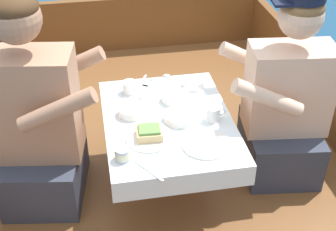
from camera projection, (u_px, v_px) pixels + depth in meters
The scene contains 22 objects.
ground_plane at pixel (166, 218), 2.66m from camera, with size 60.00×60.00×0.00m, color navy.
boat_deck at pixel (165, 197), 2.57m from camera, with size 2.06×3.11×0.33m, color brown.
bow_coaming at pixel (131, 23), 3.59m from camera, with size 1.94×0.06×0.41m, color brown.
cockpit_table at pixel (168, 127), 2.20m from camera, with size 0.59×0.79×0.41m.
person_port at pixel (37, 123), 2.13m from camera, with size 0.57×0.51×1.04m.
person_starboard at pixel (285, 104), 2.31m from camera, with size 0.56×0.49×0.99m.
plate_sandwich at pixel (150, 138), 2.05m from camera, with size 0.21×0.21×0.01m.
plate_bread at pixel (206, 144), 2.01m from camera, with size 0.21×0.21×0.01m.
sandwich at pixel (149, 133), 2.03m from camera, with size 0.12×0.10×0.05m.
bowl_port_near at pixel (131, 110), 2.19m from camera, with size 0.13×0.13×0.04m.
bowl_starboard_near at pixel (179, 117), 2.15m from camera, with size 0.14×0.14×0.04m.
bowl_center_far at pixel (194, 82), 2.40m from camera, with size 0.11×0.11×0.04m.
bowl_port_far at pixel (175, 97), 2.29m from camera, with size 0.13×0.13×0.04m.
coffee_cup_port at pixel (130, 87), 2.35m from camera, with size 0.10×0.07×0.06m.
coffee_cup_starboard at pixel (213, 113), 2.15m from camera, with size 0.09×0.07×0.07m.
tin_can at pixel (123, 154), 1.92m from camera, with size 0.07×0.07×0.05m.
utensil_fork_starboard at pixel (154, 88), 2.40m from camera, with size 0.15×0.11×0.00m.
utensil_spoon_port at pixel (169, 79), 2.47m from camera, with size 0.05×0.17×0.01m.
utensil_knife_starboard at pixel (141, 83), 2.44m from camera, with size 0.08×0.16×0.00m.
utensil_knife_port at pixel (149, 171), 1.87m from camera, with size 0.10×0.15×0.00m.
utensil_spoon_starboard at pixel (157, 82), 2.45m from camera, with size 0.12×0.14×0.01m.
utensil_spoon_center at pixel (144, 102), 2.29m from camera, with size 0.04×0.17×0.01m.
Camera 1 is at (-0.32, -1.83, 1.99)m, focal length 50.00 mm.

